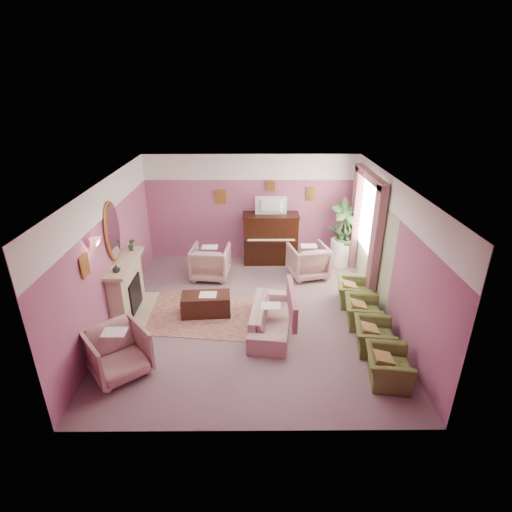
{
  "coord_description": "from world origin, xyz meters",
  "views": [
    {
      "loc": [
        0.05,
        -7.11,
        4.51
      ],
      "look_at": [
        0.1,
        0.4,
        1.17
      ],
      "focal_mm": 28.0,
      "sensor_mm": 36.0,
      "label": 1
    }
  ],
  "objects_px": {
    "television": "(271,205)",
    "olive_chair_c": "(363,309)",
    "floral_armchair_left": "(210,260)",
    "olive_chair_b": "(374,333)",
    "piano": "(270,239)",
    "coffee_table": "(206,304)",
    "floral_armchair_front": "(118,350)",
    "olive_chair_a": "(388,362)",
    "floral_armchair_right": "(308,259)",
    "sofa": "(271,313)",
    "olive_chair_d": "(353,289)",
    "side_table": "(340,252)"
  },
  "relations": [
    {
      "from": "floral_armchair_front",
      "to": "olive_chair_d",
      "type": "height_order",
      "value": "floral_armchair_front"
    },
    {
      "from": "olive_chair_b",
      "to": "floral_armchair_front",
      "type": "bearing_deg",
      "value": -172.01
    },
    {
      "from": "floral_armchair_front",
      "to": "side_table",
      "type": "relative_size",
      "value": 1.3
    },
    {
      "from": "piano",
      "to": "floral_armchair_front",
      "type": "distance_m",
      "value": 5.2
    },
    {
      "from": "sofa",
      "to": "olive_chair_b",
      "type": "distance_m",
      "value": 1.94
    },
    {
      "from": "floral_armchair_left",
      "to": "olive_chair_c",
      "type": "height_order",
      "value": "floral_armchair_left"
    },
    {
      "from": "olive_chair_c",
      "to": "sofa",
      "type": "bearing_deg",
      "value": -174.66
    },
    {
      "from": "piano",
      "to": "floral_armchair_left",
      "type": "xyz_separation_m",
      "value": [
        -1.51,
        -0.92,
        -0.19
      ]
    },
    {
      "from": "floral_armchair_left",
      "to": "floral_armchair_right",
      "type": "xyz_separation_m",
      "value": [
        2.4,
        0.05,
        0.0
      ]
    },
    {
      "from": "floral_armchair_left",
      "to": "olive_chair_c",
      "type": "xyz_separation_m",
      "value": [
        3.22,
        -2.09,
        -0.11
      ]
    },
    {
      "from": "piano",
      "to": "olive_chair_d",
      "type": "height_order",
      "value": "piano"
    },
    {
      "from": "floral_armchair_left",
      "to": "olive_chair_a",
      "type": "bearing_deg",
      "value": -49.18
    },
    {
      "from": "floral_armchair_right",
      "to": "olive_chair_b",
      "type": "bearing_deg",
      "value": -74.52
    },
    {
      "from": "piano",
      "to": "olive_chair_c",
      "type": "bearing_deg",
      "value": -60.36
    },
    {
      "from": "television",
      "to": "olive_chair_c",
      "type": "xyz_separation_m",
      "value": [
        1.71,
        -2.96,
        -1.25
      ]
    },
    {
      "from": "coffee_table",
      "to": "olive_chair_d",
      "type": "xyz_separation_m",
      "value": [
        3.15,
        0.43,
        0.12
      ]
    },
    {
      "from": "coffee_table",
      "to": "olive_chair_a",
      "type": "bearing_deg",
      "value": -32.77
    },
    {
      "from": "floral_armchair_front",
      "to": "television",
      "type": "bearing_deg",
      "value": 58.64
    },
    {
      "from": "coffee_table",
      "to": "floral_armchair_right",
      "type": "distance_m",
      "value": 2.93
    },
    {
      "from": "olive_chair_a",
      "to": "olive_chair_b",
      "type": "bearing_deg",
      "value": 90.0
    },
    {
      "from": "coffee_table",
      "to": "olive_chair_a",
      "type": "height_order",
      "value": "olive_chair_a"
    },
    {
      "from": "piano",
      "to": "coffee_table",
      "type": "distance_m",
      "value": 3.02
    },
    {
      "from": "television",
      "to": "sofa",
      "type": "height_order",
      "value": "television"
    },
    {
      "from": "coffee_table",
      "to": "floral_armchair_front",
      "type": "distance_m",
      "value": 2.22
    },
    {
      "from": "olive_chair_d",
      "to": "side_table",
      "type": "height_order",
      "value": "side_table"
    },
    {
      "from": "piano",
      "to": "olive_chair_d",
      "type": "xyz_separation_m",
      "value": [
        1.71,
        -2.19,
        -0.3
      ]
    },
    {
      "from": "television",
      "to": "olive_chair_c",
      "type": "relative_size",
      "value": 1.0
    },
    {
      "from": "floral_armchair_right",
      "to": "sofa",
      "type": "bearing_deg",
      "value": -113.66
    },
    {
      "from": "television",
      "to": "floral_armchair_right",
      "type": "xyz_separation_m",
      "value": [
        0.89,
        -0.82,
        -1.14
      ]
    },
    {
      "from": "piano",
      "to": "sofa",
      "type": "bearing_deg",
      "value": -92.16
    },
    {
      "from": "television",
      "to": "sofa",
      "type": "bearing_deg",
      "value": -92.2
    },
    {
      "from": "coffee_table",
      "to": "television",
      "type": "bearing_deg",
      "value": 60.74
    },
    {
      "from": "piano",
      "to": "television",
      "type": "distance_m",
      "value": 0.95
    },
    {
      "from": "olive_chair_b",
      "to": "television",
      "type": "bearing_deg",
      "value": 114.38
    },
    {
      "from": "sofa",
      "to": "side_table",
      "type": "xyz_separation_m",
      "value": [
        1.95,
        3.0,
        -0.02
      ]
    },
    {
      "from": "coffee_table",
      "to": "olive_chair_b",
      "type": "distance_m",
      "value": 3.38
    },
    {
      "from": "piano",
      "to": "floral_armchair_left",
      "type": "height_order",
      "value": "piano"
    },
    {
      "from": "sofa",
      "to": "olive_chair_d",
      "type": "height_order",
      "value": "sofa"
    },
    {
      "from": "piano",
      "to": "side_table",
      "type": "height_order",
      "value": "piano"
    },
    {
      "from": "olive_chair_a",
      "to": "side_table",
      "type": "height_order",
      "value": "side_table"
    },
    {
      "from": "sofa",
      "to": "floral_armchair_right",
      "type": "distance_m",
      "value": 2.53
    },
    {
      "from": "floral_armchair_left",
      "to": "coffee_table",
      "type": "bearing_deg",
      "value": -87.76
    },
    {
      "from": "floral_armchair_front",
      "to": "side_table",
      "type": "height_order",
      "value": "floral_armchair_front"
    },
    {
      "from": "olive_chair_b",
      "to": "olive_chair_d",
      "type": "xyz_separation_m",
      "value": [
        0.0,
        1.64,
        0.0
      ]
    },
    {
      "from": "floral_armchair_left",
      "to": "olive_chair_b",
      "type": "bearing_deg",
      "value": -42.08
    },
    {
      "from": "coffee_table",
      "to": "floral_armchair_left",
      "type": "bearing_deg",
      "value": 92.24
    },
    {
      "from": "floral_armchair_left",
      "to": "floral_armchair_right",
      "type": "distance_m",
      "value": 2.4
    },
    {
      "from": "side_table",
      "to": "coffee_table",
      "type": "bearing_deg",
      "value": -143.28
    },
    {
      "from": "piano",
      "to": "side_table",
      "type": "xyz_separation_m",
      "value": [
        1.83,
        -0.18,
        -0.3
      ]
    },
    {
      "from": "olive_chair_a",
      "to": "olive_chair_b",
      "type": "height_order",
      "value": "same"
    }
  ]
}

